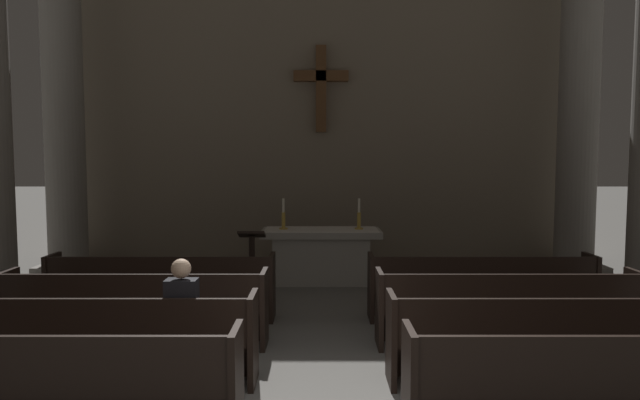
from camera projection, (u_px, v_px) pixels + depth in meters
pew_left_row_1 at (41, 385)px, 4.54m from camera, size 3.22×0.50×0.95m
pew_left_row_2 at (97, 339)px, 5.68m from camera, size 3.22×0.50×0.95m
pew_left_row_3 at (134, 309)px, 6.82m from camera, size 3.22×0.50×0.95m
pew_left_row_4 at (161, 287)px, 7.97m from camera, size 3.22×0.50×0.95m
pew_right_row_1 at (601, 385)px, 4.55m from camera, size 3.22×0.50×0.95m
pew_right_row_2 at (544, 339)px, 5.69m from camera, size 3.22×0.50×0.95m
pew_right_row_3 at (506, 309)px, 6.84m from camera, size 3.22×0.50×0.95m
pew_right_row_4 at (480, 287)px, 7.98m from camera, size 3.22×0.50×0.95m
column_left_third at (63, 131)px, 11.00m from camera, size 1.15×1.15×5.90m
column_right_third at (576, 131)px, 11.03m from camera, size 1.15×1.15×5.90m
altar at (320, 254)px, 10.33m from camera, size 2.20×0.90×1.01m
candlestick_left at (282, 220)px, 10.27m from camera, size 0.16×0.16×0.57m
candlestick_right at (358, 220)px, 10.28m from camera, size 0.16×0.16×0.57m
apse_with_cross at (320, 106)px, 12.29m from camera, size 11.43×0.47×6.94m
lectern at (251, 266)px, 9.13m from camera, size 0.44×0.36×1.15m
lone_worshipper at (183, 318)px, 5.71m from camera, size 0.32×0.43×1.32m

